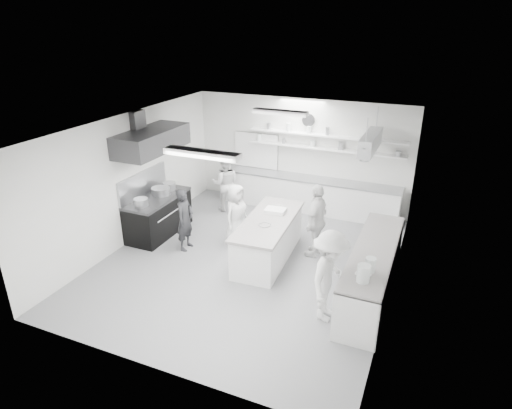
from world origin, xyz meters
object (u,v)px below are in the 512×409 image
at_px(stove, 159,216).
at_px(cook_stove, 185,219).
at_px(right_counter, 372,272).
at_px(prep_island, 268,240).
at_px(back_counter, 306,194).
at_px(cook_back, 225,183).

relative_size(stove, cook_stove, 1.23).
height_order(right_counter, prep_island, right_counter).
bearing_deg(back_counter, cook_back, -156.86).
xyz_separation_m(prep_island, cook_stove, (-1.89, -0.35, 0.29)).
height_order(stove, back_counter, back_counter).
bearing_deg(back_counter, prep_island, -89.61).
bearing_deg(right_counter, prep_island, 167.24).
relative_size(right_counter, prep_island, 1.39).
relative_size(stove, prep_island, 0.76).
bearing_deg(cook_stove, right_counter, -94.20).
bearing_deg(prep_island, cook_back, 132.38).
xyz_separation_m(back_counter, cook_back, (-2.03, -0.87, 0.32)).
relative_size(stove, back_counter, 0.36).
distance_m(back_counter, right_counter, 4.13).
relative_size(stove, cook_back, 1.16).
height_order(back_counter, cook_back, cook_back).
height_order(stove, cook_stove, cook_stove).
xyz_separation_m(stove, back_counter, (2.90, 2.80, 0.01)).
relative_size(right_counter, cook_stove, 2.26).
bearing_deg(stove, prep_island, -1.42).
bearing_deg(stove, cook_back, 65.80).
distance_m(right_counter, cook_stove, 4.23).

